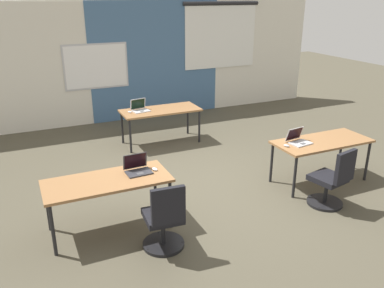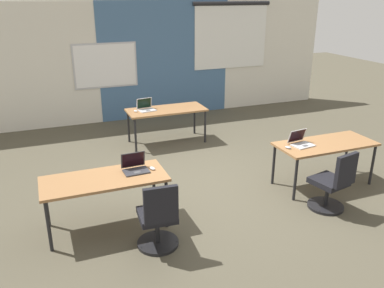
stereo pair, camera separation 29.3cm
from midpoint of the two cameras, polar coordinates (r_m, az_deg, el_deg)
name	(u,v)px [view 2 (the right image)]	position (r m, az deg, el deg)	size (l,w,h in m)	color
ground_plane	(209,186)	(6.57, 3.71, -5.99)	(24.00, 24.00, 0.00)	#4C4738
back_wall_assembly	(142,61)	(9.95, -6.32, 11.75)	(10.00, 0.27, 2.80)	silver
desk_near_left	(104,182)	(5.28, -10.83, -5.37)	(1.60, 0.70, 0.72)	olive
desk_near_right	(325,146)	(6.75, 19.66, -0.34)	(1.60, 0.70, 0.72)	olive
desk_far_center	(166,112)	(8.23, -2.65, 4.60)	(1.60, 0.70, 0.72)	olive
laptop_far_left	(146,108)	(8.15, -5.55, 5.16)	(0.37, 0.32, 0.24)	silver
mouse_far_left	(136,111)	(8.07, -7.03, 4.68)	(0.09, 0.11, 0.03)	silver
laptop_near_right_inner	(301,142)	(6.51, 16.51, 0.28)	(0.37, 0.34, 0.23)	#B7B7BC
mouse_near_right_inner	(288,147)	(6.32, 14.84, -0.49)	(0.09, 0.11, 0.03)	#B2B2B7
chair_near_right_inner	(332,186)	(6.11, 20.70, -5.64)	(0.52, 0.58, 0.92)	black
laptop_near_left_inner	(135,167)	(5.38, -6.57, -3.32)	(0.34, 0.29, 0.24)	#333338
mouse_near_left_inner	(152,168)	(5.41, -4.14, -3.49)	(0.08, 0.11, 0.03)	silver
chair_near_left_inner	(158,221)	(4.91, -3.09, -10.95)	(0.52, 0.55, 0.92)	black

